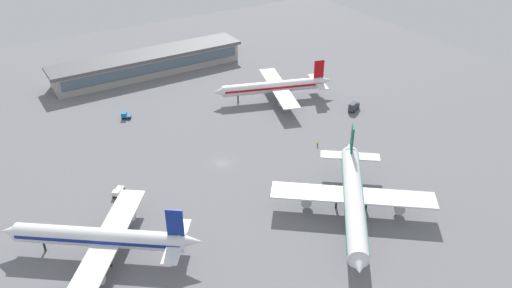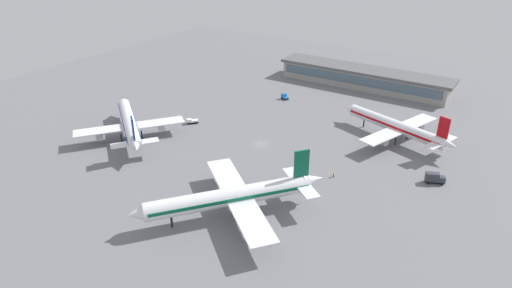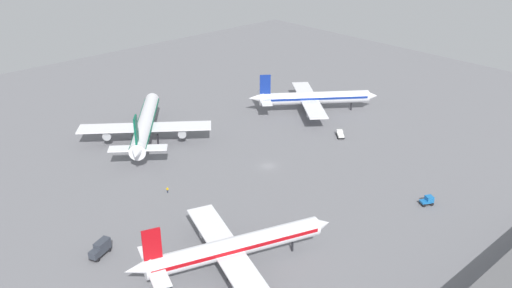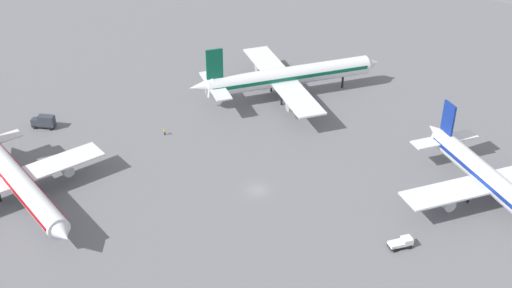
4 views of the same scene
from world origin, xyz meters
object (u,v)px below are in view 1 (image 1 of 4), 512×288
at_px(catering_truck, 354,107).
at_px(airplane_taxiing, 102,237).
at_px(airplane_distant, 275,87).
at_px(baggage_tug, 125,116).
at_px(pushback_tractor, 118,192).
at_px(ground_crew_worker, 317,144).
at_px(airplane_at_gate, 353,197).

bearing_deg(catering_truck, airplane_taxiing, 171.54).
relative_size(airplane_distant, baggage_tug, 12.06).
distance_m(airplane_taxiing, baggage_tug, 69.38).
bearing_deg(airplane_distant, pushback_tractor, 40.74).
bearing_deg(pushback_tractor, baggage_tug, -161.26).
bearing_deg(pushback_tractor, airplane_distant, 152.21).
relative_size(airplane_taxiing, pushback_tractor, 8.79).
bearing_deg(ground_crew_worker, catering_truck, -14.14).
bearing_deg(pushback_tractor, airplane_at_gate, 90.31).
relative_size(baggage_tug, ground_crew_worker, 2.23).
xyz_separation_m(airplane_at_gate, ground_crew_worker, (-14.13, -32.59, -4.95)).
relative_size(baggage_tug, catering_truck, 0.63).
bearing_deg(airplane_taxiing, airplane_distant, -111.18).
height_order(airplane_taxiing, pushback_tractor, airplane_taxiing).
bearing_deg(baggage_tug, ground_crew_worker, 159.83).
height_order(airplane_distant, pushback_tractor, airplane_distant).
height_order(baggage_tug, ground_crew_worker, baggage_tug).
bearing_deg(ground_crew_worker, airplane_distant, 37.80).
relative_size(pushback_tractor, baggage_tug, 1.23).
bearing_deg(catering_truck, airplane_distant, 105.82).
distance_m(airplane_at_gate, airplane_distant, 71.92).
distance_m(airplane_at_gate, ground_crew_worker, 35.87).
bearing_deg(pushback_tractor, catering_truck, 133.60).
xyz_separation_m(airplane_distant, catering_truck, (-18.83, 22.99, -3.41)).
distance_m(airplane_distant, baggage_tug, 55.18).
relative_size(airplane_taxiing, ground_crew_worker, 24.12).
xyz_separation_m(pushback_tractor, baggage_tug, (-16.71, -42.37, 0.19)).
relative_size(airplane_distant, pushback_tractor, 9.77).
distance_m(airplane_taxiing, ground_crew_worker, 74.00).
bearing_deg(catering_truck, airplane_at_gate, -155.10).
bearing_deg(airplane_distant, baggage_tug, 3.83).
distance_m(airplane_taxiing, pushback_tractor, 24.13).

